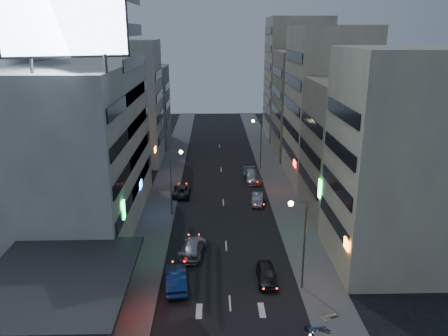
{
  "coord_description": "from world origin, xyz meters",
  "views": [
    {
      "loc": [
        -1.3,
        -26.7,
        21.29
      ],
      "look_at": [
        -0.09,
        18.89,
        6.93
      ],
      "focal_mm": 35.0,
      "sensor_mm": 36.0,
      "label": 1
    }
  ],
  "objects_px": {
    "parked_car_left": "(181,190)",
    "road_car_blue": "(176,279)",
    "scooter_silver_a": "(347,336)",
    "scooter_black_b": "(332,324)",
    "parked_car_right_mid": "(257,199)",
    "parked_car_right_far": "(252,176)",
    "scooter_silver_b": "(335,307)",
    "parked_car_right_near": "(267,274)",
    "road_car_silver": "(193,247)",
    "scooter_blue": "(326,319)"
  },
  "relations": [
    {
      "from": "road_car_silver",
      "to": "parked_car_right_near",
      "type": "bearing_deg",
      "value": 151.28
    },
    {
      "from": "parked_car_left",
      "to": "scooter_blue",
      "type": "xyz_separation_m",
      "value": [
        12.67,
        -28.01,
        0.07
      ]
    },
    {
      "from": "parked_car_left",
      "to": "road_car_blue",
      "type": "distance_m",
      "value": 22.29
    },
    {
      "from": "parked_car_right_near",
      "to": "road_car_silver",
      "type": "relative_size",
      "value": 0.78
    },
    {
      "from": "parked_car_right_mid",
      "to": "scooter_silver_a",
      "type": "xyz_separation_m",
      "value": [
        3.64,
        -26.59,
        0.08
      ]
    },
    {
      "from": "parked_car_right_mid",
      "to": "scooter_silver_b",
      "type": "distance_m",
      "value": 23.43
    },
    {
      "from": "scooter_silver_b",
      "to": "scooter_black_b",
      "type": "bearing_deg",
      "value": 139.99
    },
    {
      "from": "parked_car_right_near",
      "to": "scooter_black_b",
      "type": "bearing_deg",
      "value": -59.73
    },
    {
      "from": "scooter_silver_a",
      "to": "scooter_silver_b",
      "type": "bearing_deg",
      "value": 6.57
    },
    {
      "from": "scooter_blue",
      "to": "scooter_black_b",
      "type": "xyz_separation_m",
      "value": [
        0.28,
        -0.53,
        -0.11
      ]
    },
    {
      "from": "parked_car_right_near",
      "to": "scooter_blue",
      "type": "bearing_deg",
      "value": -59.56
    },
    {
      "from": "scooter_blue",
      "to": "parked_car_right_near",
      "type": "bearing_deg",
      "value": 22.63
    },
    {
      "from": "parked_car_left",
      "to": "scooter_silver_b",
      "type": "height_order",
      "value": "parked_car_left"
    },
    {
      "from": "parked_car_right_mid",
      "to": "scooter_silver_b",
      "type": "bearing_deg",
      "value": -73.36
    },
    {
      "from": "parked_car_left",
      "to": "scooter_black_b",
      "type": "xyz_separation_m",
      "value": [
        12.95,
        -28.53,
        -0.04
      ]
    },
    {
      "from": "road_car_blue",
      "to": "parked_car_right_near",
      "type": "bearing_deg",
      "value": 178.58
    },
    {
      "from": "parked_car_right_mid",
      "to": "scooter_black_b",
      "type": "xyz_separation_m",
      "value": [
        2.96,
        -25.14,
        -0.02
      ]
    },
    {
      "from": "parked_car_right_mid",
      "to": "parked_car_right_far",
      "type": "xyz_separation_m",
      "value": [
        0.07,
        8.9,
        0.13
      ]
    },
    {
      "from": "parked_car_right_far",
      "to": "road_car_blue",
      "type": "relative_size",
      "value": 1.08
    },
    {
      "from": "parked_car_right_far",
      "to": "scooter_silver_a",
      "type": "relative_size",
      "value": 2.7
    },
    {
      "from": "parked_car_right_near",
      "to": "scooter_silver_b",
      "type": "height_order",
      "value": "parked_car_right_near"
    },
    {
      "from": "road_car_silver",
      "to": "parked_car_right_mid",
      "type": "bearing_deg",
      "value": -112.32
    },
    {
      "from": "parked_car_right_near",
      "to": "scooter_silver_b",
      "type": "distance_m",
      "value": 6.87
    },
    {
      "from": "road_car_silver",
      "to": "scooter_silver_a",
      "type": "relative_size",
      "value": 2.65
    },
    {
      "from": "road_car_blue",
      "to": "scooter_silver_b",
      "type": "distance_m",
      "value": 13.44
    },
    {
      "from": "scooter_silver_a",
      "to": "scooter_blue",
      "type": "xyz_separation_m",
      "value": [
        -0.96,
        1.97,
        0.02
      ]
    },
    {
      "from": "scooter_silver_a",
      "to": "scooter_black_b",
      "type": "height_order",
      "value": "scooter_silver_a"
    },
    {
      "from": "scooter_silver_a",
      "to": "road_car_silver",
      "type": "bearing_deg",
      "value": 49.33
    },
    {
      "from": "scooter_silver_b",
      "to": "parked_car_right_mid",
      "type": "bearing_deg",
      "value": -8.38
    },
    {
      "from": "parked_car_right_near",
      "to": "parked_car_right_far",
      "type": "relative_size",
      "value": 0.77
    },
    {
      "from": "scooter_silver_a",
      "to": "scooter_silver_b",
      "type": "xyz_separation_m",
      "value": [
        0.15,
        3.47,
        -0.04
      ]
    },
    {
      "from": "parked_car_right_far",
      "to": "parked_car_right_near",
      "type": "bearing_deg",
      "value": -97.05
    },
    {
      "from": "parked_car_left",
      "to": "parked_car_right_far",
      "type": "xyz_separation_m",
      "value": [
        10.05,
        5.51,
        0.11
      ]
    },
    {
      "from": "parked_car_right_near",
      "to": "road_car_blue",
      "type": "relative_size",
      "value": 0.83
    },
    {
      "from": "parked_car_right_near",
      "to": "scooter_black_b",
      "type": "distance_m",
      "value": 7.99
    },
    {
      "from": "scooter_blue",
      "to": "scooter_black_b",
      "type": "relative_size",
      "value": 1.22
    },
    {
      "from": "parked_car_right_near",
      "to": "road_car_blue",
      "type": "xyz_separation_m",
      "value": [
        -7.95,
        -0.67,
        0.12
      ]
    },
    {
      "from": "parked_car_right_near",
      "to": "parked_car_left",
      "type": "xyz_separation_m",
      "value": [
        -8.98,
        21.6,
        -0.03
      ]
    },
    {
      "from": "scooter_silver_b",
      "to": "parked_car_right_near",
      "type": "bearing_deg",
      "value": 26.63
    },
    {
      "from": "parked_car_left",
      "to": "scooter_black_b",
      "type": "distance_m",
      "value": 31.33
    },
    {
      "from": "parked_car_right_mid",
      "to": "scooter_silver_a",
      "type": "distance_m",
      "value": 26.84
    },
    {
      "from": "road_car_silver",
      "to": "scooter_black_b",
      "type": "xyz_separation_m",
      "value": [
        10.72,
        -12.02,
        -0.13
      ]
    },
    {
      "from": "parked_car_right_mid",
      "to": "parked_car_left",
      "type": "height_order",
      "value": "parked_car_left"
    },
    {
      "from": "scooter_blue",
      "to": "road_car_silver",
      "type": "bearing_deg",
      "value": 34.94
    },
    {
      "from": "scooter_blue",
      "to": "scooter_silver_b",
      "type": "distance_m",
      "value": 1.86
    },
    {
      "from": "parked_car_left",
      "to": "parked_car_right_far",
      "type": "height_order",
      "value": "parked_car_right_far"
    },
    {
      "from": "parked_car_right_far",
      "to": "scooter_blue",
      "type": "distance_m",
      "value": 33.62
    },
    {
      "from": "parked_car_right_near",
      "to": "scooter_silver_a",
      "type": "distance_m",
      "value": 9.58
    },
    {
      "from": "road_car_silver",
      "to": "scooter_blue",
      "type": "height_order",
      "value": "road_car_silver"
    },
    {
      "from": "parked_car_right_far",
      "to": "scooter_silver_b",
      "type": "distance_m",
      "value": 32.24
    }
  ]
}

